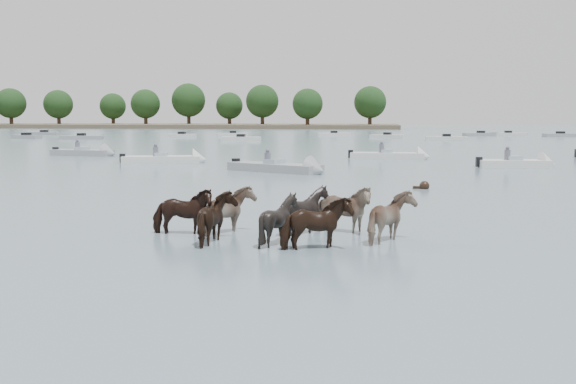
# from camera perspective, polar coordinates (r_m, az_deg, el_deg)

# --- Properties ---
(ground) EXTENTS (400.00, 400.00, 0.00)m
(ground) POSITION_cam_1_polar(r_m,az_deg,el_deg) (16.43, -6.88, -4.21)
(ground) COLOR #4D646F
(ground) RESTS_ON ground
(shoreline) EXTENTS (160.00, 30.00, 1.00)m
(shoreline) POSITION_cam_1_polar(r_m,az_deg,el_deg) (181.44, -16.24, 5.81)
(shoreline) COLOR #4C4233
(shoreline) RESTS_ON ground
(pony_herd) EXTENTS (7.10, 3.59, 1.47)m
(pony_herd) POSITION_cam_1_polar(r_m,az_deg,el_deg) (16.18, -0.37, -2.33)
(pony_herd) COLOR black
(pony_herd) RESTS_ON ground
(swimming_pony) EXTENTS (0.72, 0.44, 0.44)m
(swimming_pony) POSITION_cam_1_polar(r_m,az_deg,el_deg) (28.02, 12.23, 0.50)
(swimming_pony) COLOR black
(swimming_pony) RESTS_ON ground
(motorboat_a) EXTENTS (5.84, 2.93, 1.92)m
(motorboat_a) POSITION_cam_1_polar(r_m,az_deg,el_deg) (43.23, -10.43, 2.92)
(motorboat_a) COLOR silver
(motorboat_a) RESTS_ON ground
(motorboat_b) EXTENTS (6.23, 4.25, 1.92)m
(motorboat_b) POSITION_cam_1_polar(r_m,az_deg,el_deg) (35.32, -0.18, 2.16)
(motorboat_b) COLOR gray
(motorboat_b) RESTS_ON ground
(motorboat_c) EXTENTS (6.00, 1.71, 1.92)m
(motorboat_c) POSITION_cam_1_polar(r_m,az_deg,el_deg) (47.01, 9.96, 3.24)
(motorboat_c) COLOR silver
(motorboat_c) RESTS_ON ground
(motorboat_d) EXTENTS (4.96, 2.10, 1.92)m
(motorboat_d) POSITION_cam_1_polar(r_m,az_deg,el_deg) (41.34, 20.81, 2.41)
(motorboat_d) COLOR silver
(motorboat_d) RESTS_ON ground
(motorboat_f) EXTENTS (5.69, 2.29, 1.92)m
(motorboat_f) POSITION_cam_1_polar(r_m,az_deg,el_deg) (52.70, -17.53, 3.42)
(motorboat_f) COLOR gray
(motorboat_f) RESTS_ON ground
(distant_flotilla) EXTENTS (107.10, 26.39, 0.93)m
(distant_flotilla) POSITION_cam_1_polar(r_m,az_deg,el_deg) (91.27, 6.21, 5.07)
(distant_flotilla) COLOR gray
(distant_flotilla) RESTS_ON ground
(treeline) EXTENTS (153.05, 24.00, 12.25)m
(treeline) POSITION_cam_1_polar(r_m,az_deg,el_deg) (182.71, -16.80, 7.77)
(treeline) COLOR #382619
(treeline) RESTS_ON ground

